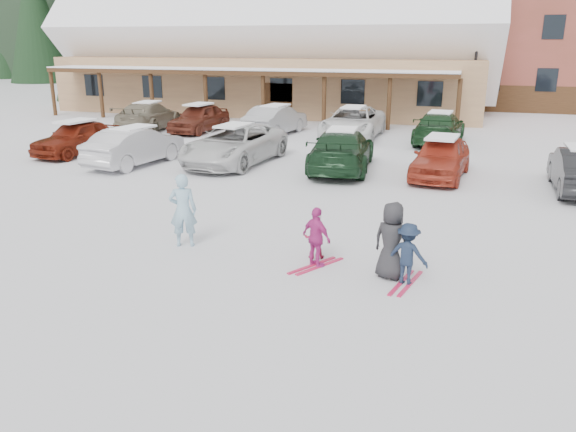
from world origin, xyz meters
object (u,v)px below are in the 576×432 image
(lamp_post, at_px, (475,63))
(parked_car_0, at_px, (77,138))
(parked_car_9, at_px, (276,120))
(parked_car_10, at_px, (353,123))
(day_lodge, at_px, (272,52))
(parked_car_1, at_px, (135,146))
(toddler_red, at_px, (314,238))
(child_navy, at_px, (408,254))
(child_magenta, at_px, (316,237))
(parked_car_4, at_px, (441,157))
(parked_car_11, at_px, (439,128))
(parked_car_2, at_px, (234,144))
(parked_car_7, at_px, (148,116))
(parked_car_3, at_px, (342,150))
(adult_skier, at_px, (183,210))
(bystander_dark, at_px, (392,241))
(parked_car_8, at_px, (199,118))

(lamp_post, xyz_separation_m, parked_car_0, (-16.13, -14.70, -2.73))
(parked_car_9, height_order, parked_car_10, parked_car_10)
(day_lodge, height_order, parked_car_0, day_lodge)
(parked_car_9, xyz_separation_m, parked_car_10, (4.03, 0.00, 0.02))
(parked_car_1, xyz_separation_m, parked_car_9, (2.93, 8.66, 0.02))
(toddler_red, xyz_separation_m, parked_car_0, (-12.65, 8.73, 0.25))
(child_navy, xyz_separation_m, child_magenta, (-1.94, 0.35, 0.03))
(parked_car_1, xyz_separation_m, parked_car_4, (11.49, 1.24, -0.01))
(child_navy, relative_size, parked_car_4, 0.30)
(parked_car_4, relative_size, parked_car_11, 0.84)
(parked_car_10, bearing_deg, lamp_post, 52.90)
(child_navy, bearing_deg, parked_car_0, -19.84)
(parked_car_2, distance_m, parked_car_7, 10.40)
(day_lodge, bearing_deg, parked_car_10, -53.80)
(toddler_red, height_order, parked_car_4, parked_car_4)
(parked_car_0, relative_size, parked_car_3, 0.80)
(lamp_post, bearing_deg, parked_car_10, -128.20)
(parked_car_0, bearing_deg, child_navy, -24.96)
(day_lodge, distance_m, parked_car_1, 19.42)
(adult_skier, relative_size, parked_car_7, 0.34)
(day_lodge, relative_size, bystander_dark, 18.09)
(parked_car_2, relative_size, parked_car_11, 1.08)
(parked_car_8, bearing_deg, parked_car_9, 9.60)
(day_lodge, relative_size, parked_car_1, 6.53)
(child_navy, bearing_deg, parked_car_2, -38.82)
(parked_car_8, relative_size, parked_car_11, 0.85)
(lamp_post, height_order, child_magenta, lamp_post)
(lamp_post, xyz_separation_m, parked_car_10, (-5.66, -7.19, -2.67))
(day_lodge, distance_m, parked_car_11, 16.31)
(adult_skier, height_order, parked_car_4, adult_skier)
(bystander_dark, relative_size, parked_car_11, 0.32)
(child_navy, xyz_separation_m, parked_car_4, (0.24, 9.67, 0.09))
(parked_car_10, bearing_deg, child_magenta, -80.92)
(child_magenta, bearing_deg, adult_skier, 24.85)
(day_lodge, bearing_deg, child_magenta, -69.80)
(toddler_red, xyz_separation_m, child_magenta, (0.17, -0.49, 0.19))
(child_navy, height_order, parked_car_4, parked_car_4)
(parked_car_7, distance_m, parked_car_9, 7.14)
(toddler_red, xyz_separation_m, parked_car_2, (-5.51, 8.90, 0.29))
(parked_car_2, distance_m, parked_car_3, 4.28)
(parked_car_7, relative_size, parked_car_11, 1.02)
(lamp_post, bearing_deg, toddler_red, -98.44)
(adult_skier, xyz_separation_m, child_navy, (5.24, -0.71, -0.24))
(parked_car_1, relative_size, parked_car_4, 1.05)
(parked_car_3, bearing_deg, parked_car_10, -87.29)
(lamp_post, relative_size, parked_car_0, 1.45)
(child_magenta, distance_m, parked_car_3, 9.57)
(day_lodge, bearing_deg, adult_skier, -75.97)
(child_navy, xyz_separation_m, parked_car_8, (-12.50, 16.78, 0.10))
(lamp_post, bearing_deg, parked_car_3, -108.05)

